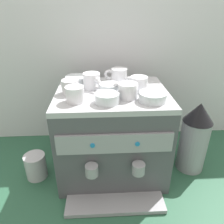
{
  "coord_description": "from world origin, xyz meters",
  "views": [
    {
      "loc": [
        -0.05,
        -0.95,
        0.83
      ],
      "look_at": [
        0.0,
        0.0,
        0.34
      ],
      "focal_mm": 34.66,
      "sensor_mm": 36.0,
      "label": 1
    }
  ],
  "objects_px": {
    "ceramic_bowl_3": "(153,97)",
    "ceramic_cup_2": "(118,75)",
    "ceramic_bowl_0": "(110,88)",
    "ceramic_cup_1": "(75,94)",
    "ceramic_cup_4": "(92,81)",
    "ceramic_cup_0": "(127,91)",
    "coffee_grinder": "(195,137)",
    "ceramic_bowl_2": "(107,98)",
    "ceramic_cup_3": "(138,83)",
    "ceramic_bowl_1": "(76,80)",
    "espresso_machine": "(112,133)",
    "ceramic_cup_5": "(71,86)",
    "milk_pitcher": "(36,166)"
  },
  "relations": [
    {
      "from": "ceramic_cup_0",
      "to": "ceramic_bowl_3",
      "type": "bearing_deg",
      "value": -22.85
    },
    {
      "from": "espresso_machine",
      "to": "ceramic_cup_1",
      "type": "bearing_deg",
      "value": -148.4
    },
    {
      "from": "ceramic_cup_2",
      "to": "ceramic_cup_4",
      "type": "distance_m",
      "value": 0.16
    },
    {
      "from": "ceramic_cup_3",
      "to": "ceramic_bowl_3",
      "type": "height_order",
      "value": "ceramic_cup_3"
    },
    {
      "from": "ceramic_cup_2",
      "to": "milk_pitcher",
      "type": "height_order",
      "value": "ceramic_cup_2"
    },
    {
      "from": "ceramic_bowl_1",
      "to": "ceramic_cup_4",
      "type": "bearing_deg",
      "value": -39.09
    },
    {
      "from": "ceramic_bowl_2",
      "to": "ceramic_cup_2",
      "type": "bearing_deg",
      "value": 75.37
    },
    {
      "from": "ceramic_bowl_3",
      "to": "ceramic_cup_0",
      "type": "bearing_deg",
      "value": 157.15
    },
    {
      "from": "ceramic_cup_3",
      "to": "coffee_grinder",
      "type": "relative_size",
      "value": 0.28
    },
    {
      "from": "ceramic_bowl_0",
      "to": "ceramic_bowl_2",
      "type": "distance_m",
      "value": 0.11
    },
    {
      "from": "ceramic_cup_4",
      "to": "ceramic_cup_2",
      "type": "bearing_deg",
      "value": 31.58
    },
    {
      "from": "coffee_grinder",
      "to": "ceramic_cup_0",
      "type": "bearing_deg",
      "value": -171.9
    },
    {
      "from": "ceramic_cup_0",
      "to": "coffee_grinder",
      "type": "height_order",
      "value": "ceramic_cup_0"
    },
    {
      "from": "ceramic_cup_3",
      "to": "ceramic_bowl_1",
      "type": "xyz_separation_m",
      "value": [
        -0.3,
        0.11,
        -0.01
      ]
    },
    {
      "from": "ceramic_cup_4",
      "to": "coffee_grinder",
      "type": "relative_size",
      "value": 0.29
    },
    {
      "from": "ceramic_cup_0",
      "to": "ceramic_bowl_0",
      "type": "bearing_deg",
      "value": 139.5
    },
    {
      "from": "ceramic_cup_4",
      "to": "coffee_grinder",
      "type": "distance_m",
      "value": 0.61
    },
    {
      "from": "ceramic_bowl_3",
      "to": "ceramic_cup_4",
      "type": "bearing_deg",
      "value": 146.37
    },
    {
      "from": "espresso_machine",
      "to": "milk_pitcher",
      "type": "bearing_deg",
      "value": -173.26
    },
    {
      "from": "coffee_grinder",
      "to": "espresso_machine",
      "type": "bearing_deg",
      "value": 177.32
    },
    {
      "from": "ceramic_cup_3",
      "to": "ceramic_bowl_0",
      "type": "xyz_separation_m",
      "value": [
        -0.13,
        -0.03,
        -0.01
      ]
    },
    {
      "from": "ceramic_bowl_0",
      "to": "ceramic_bowl_1",
      "type": "xyz_separation_m",
      "value": [
        -0.17,
        0.13,
        -0.0
      ]
    },
    {
      "from": "ceramic_cup_0",
      "to": "ceramic_cup_4",
      "type": "xyz_separation_m",
      "value": [
        -0.15,
        0.13,
        0.0
      ]
    },
    {
      "from": "milk_pitcher",
      "to": "ceramic_bowl_3",
      "type": "bearing_deg",
      "value": -7.0
    },
    {
      "from": "ceramic_cup_0",
      "to": "coffee_grinder",
      "type": "distance_m",
      "value": 0.47
    },
    {
      "from": "espresso_machine",
      "to": "ceramic_cup_5",
      "type": "distance_m",
      "value": 0.32
    },
    {
      "from": "ceramic_cup_4",
      "to": "ceramic_cup_3",
      "type": "bearing_deg",
      "value": -10.37
    },
    {
      "from": "ceramic_cup_2",
      "to": "ceramic_bowl_0",
      "type": "distance_m",
      "value": 0.16
    },
    {
      "from": "ceramic_cup_3",
      "to": "ceramic_cup_0",
      "type": "bearing_deg",
      "value": -125.54
    },
    {
      "from": "ceramic_bowl_3",
      "to": "ceramic_cup_2",
      "type": "bearing_deg",
      "value": 116.04
    },
    {
      "from": "ceramic_bowl_0",
      "to": "espresso_machine",
      "type": "bearing_deg",
      "value": 44.93
    },
    {
      "from": "ceramic_cup_1",
      "to": "ceramic_cup_4",
      "type": "distance_m",
      "value": 0.17
    },
    {
      "from": "ceramic_cup_3",
      "to": "ceramic_cup_4",
      "type": "relative_size",
      "value": 0.97
    },
    {
      "from": "ceramic_cup_0",
      "to": "ceramic_bowl_2",
      "type": "distance_m",
      "value": 0.1
    },
    {
      "from": "coffee_grinder",
      "to": "ceramic_cup_1",
      "type": "bearing_deg",
      "value": -172.44
    },
    {
      "from": "ceramic_bowl_0",
      "to": "milk_pitcher",
      "type": "height_order",
      "value": "ceramic_bowl_0"
    },
    {
      "from": "ceramic_cup_2",
      "to": "ceramic_cup_3",
      "type": "bearing_deg",
      "value": -55.73
    },
    {
      "from": "ceramic_bowl_0",
      "to": "coffee_grinder",
      "type": "xyz_separation_m",
      "value": [
        0.44,
        -0.01,
        -0.28
      ]
    },
    {
      "from": "ceramic_bowl_2",
      "to": "ceramic_bowl_3",
      "type": "distance_m",
      "value": 0.19
    },
    {
      "from": "ceramic_bowl_0",
      "to": "ceramic_cup_5",
      "type": "bearing_deg",
      "value": 177.2
    },
    {
      "from": "espresso_machine",
      "to": "ceramic_cup_5",
      "type": "relative_size",
      "value": 4.97
    },
    {
      "from": "ceramic_cup_2",
      "to": "ceramic_bowl_0",
      "type": "xyz_separation_m",
      "value": [
        -0.05,
        -0.15,
        -0.02
      ]
    },
    {
      "from": "ceramic_cup_5",
      "to": "ceramic_bowl_3",
      "type": "xyz_separation_m",
      "value": [
        0.35,
        -0.11,
        -0.01
      ]
    },
    {
      "from": "ceramic_cup_4",
      "to": "ceramic_bowl_0",
      "type": "relative_size",
      "value": 1.21
    },
    {
      "from": "ceramic_bowl_1",
      "to": "milk_pitcher",
      "type": "bearing_deg",
      "value": -142.8
    },
    {
      "from": "ceramic_cup_1",
      "to": "coffee_grinder",
      "type": "bearing_deg",
      "value": 7.56
    },
    {
      "from": "ceramic_bowl_0",
      "to": "ceramic_bowl_1",
      "type": "bearing_deg",
      "value": 140.99
    },
    {
      "from": "ceramic_cup_1",
      "to": "ceramic_bowl_1",
      "type": "xyz_separation_m",
      "value": [
        -0.02,
        0.22,
        -0.01
      ]
    },
    {
      "from": "ceramic_cup_5",
      "to": "espresso_machine",
      "type": "bearing_deg",
      "value": 0.86
    },
    {
      "from": "ceramic_cup_0",
      "to": "milk_pitcher",
      "type": "distance_m",
      "value": 0.62
    }
  ]
}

